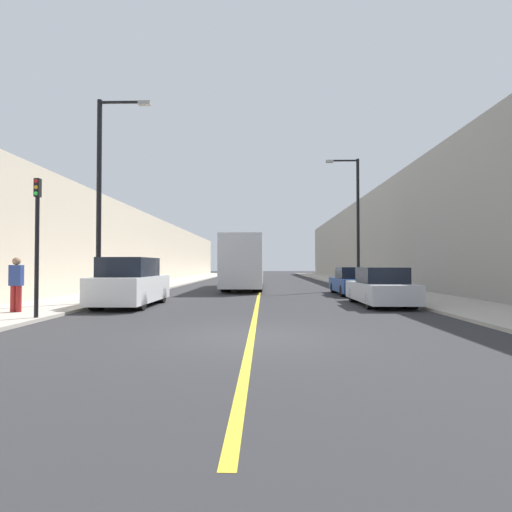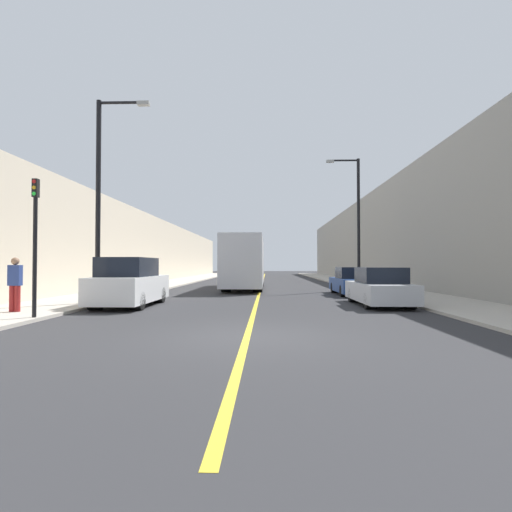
% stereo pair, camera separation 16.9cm
% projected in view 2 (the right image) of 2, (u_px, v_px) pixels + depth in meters
% --- Properties ---
extents(ground_plane, '(200.00, 200.00, 0.00)m').
position_uv_depth(ground_plane, '(247.00, 337.00, 9.17)').
color(ground_plane, '#2D2D30').
extents(sidewalk_left, '(3.63, 72.00, 0.11)m').
position_uv_depth(sidewalk_left, '(181.00, 281.00, 39.37)').
color(sidewalk_left, '#B2AA9E').
rests_on(sidewalk_left, ground).
extents(sidewalk_right, '(3.63, 72.00, 0.11)m').
position_uv_depth(sidewalk_right, '(345.00, 281.00, 38.92)').
color(sidewalk_right, '#B2AA9E').
rests_on(sidewalk_right, ground).
extents(building_row_left, '(4.00, 72.00, 6.13)m').
position_uv_depth(building_row_left, '(143.00, 251.00, 39.55)').
color(building_row_left, beige).
rests_on(building_row_left, ground).
extents(building_row_right, '(4.00, 72.00, 8.29)m').
position_uv_depth(building_row_right, '(384.00, 239.00, 38.91)').
color(building_row_right, gray).
rests_on(building_row_right, ground).
extents(road_center_line, '(0.16, 72.00, 0.01)m').
position_uv_depth(road_center_line, '(262.00, 282.00, 39.15)').
color(road_center_line, gold).
rests_on(road_center_line, ground).
extents(bus, '(2.50, 11.18, 3.48)m').
position_uv_depth(bus, '(245.00, 262.00, 27.80)').
color(bus, silver).
rests_on(bus, ground).
extents(parked_suv_left, '(1.97, 4.73, 1.95)m').
position_uv_depth(parked_suv_left, '(130.00, 284.00, 15.98)').
color(parked_suv_left, silver).
rests_on(parked_suv_left, ground).
extents(car_right_near, '(1.86, 4.64, 1.56)m').
position_uv_depth(car_right_near, '(379.00, 288.00, 16.25)').
color(car_right_near, silver).
rests_on(car_right_near, ground).
extents(car_right_mid, '(1.84, 4.65, 1.54)m').
position_uv_depth(car_right_mid, '(352.00, 282.00, 22.07)').
color(car_right_mid, navy).
rests_on(car_right_mid, ground).
extents(street_lamp_left, '(2.22, 0.24, 8.39)m').
position_uv_depth(street_lamp_left, '(102.00, 189.00, 16.49)').
color(street_lamp_left, black).
rests_on(street_lamp_left, sidewalk_left).
extents(street_lamp_right, '(2.22, 0.24, 8.61)m').
position_uv_depth(street_lamp_right, '(356.00, 216.00, 26.42)').
color(street_lamp_right, black).
rests_on(street_lamp_right, sidewalk_right).
extents(traffic_light, '(0.16, 0.18, 4.11)m').
position_uv_depth(traffic_light, '(35.00, 242.00, 11.83)').
color(traffic_light, black).
rests_on(traffic_light, sidewalk_left).
extents(pedestrian, '(0.40, 0.25, 1.80)m').
position_uv_depth(pedestrian, '(15.00, 284.00, 13.21)').
color(pedestrian, maroon).
rests_on(pedestrian, sidewalk_left).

